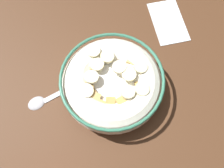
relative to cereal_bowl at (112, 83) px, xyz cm
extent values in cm
cube|color=#472B19|center=(0.00, 0.00, -4.31)|extent=(111.40, 111.40, 2.00)
cylinder|color=silver|center=(0.00, 0.00, -3.01)|extent=(10.73, 10.73, 0.60)
torus|color=silver|center=(0.00, 0.00, -0.27)|extent=(19.50, 19.50, 6.07)
torus|color=#337259|center=(0.00, 0.00, 2.47)|extent=(19.52, 19.52, 0.60)
cylinder|color=white|center=(0.00, 0.00, 1.05)|extent=(15.86, 15.86, 0.40)
cube|color=tan|center=(6.30, 3.07, 1.61)|extent=(2.52, 2.52, 1.01)
cube|color=#B78947|center=(4.18, 0.05, 1.55)|extent=(1.79, 1.77, 0.83)
cube|color=#AD7F42|center=(-1.76, -5.65, 1.80)|extent=(2.00, 1.96, 0.88)
cube|color=#B78947|center=(4.03, 4.69, 1.56)|extent=(2.30, 2.26, 0.95)
cube|color=tan|center=(4.83, -1.83, 1.63)|extent=(2.20, 2.19, 0.83)
cube|color=tan|center=(3.55, -2.80, 1.77)|extent=(2.18, 2.24, 1.00)
cube|color=#B78947|center=(2.37, -3.83, 1.73)|extent=(2.43, 2.41, 0.94)
cube|color=tan|center=(4.06, 1.97, 1.79)|extent=(2.48, 2.47, 0.92)
cube|color=tan|center=(0.93, 5.17, 1.61)|extent=(1.91, 1.98, 0.97)
cube|color=tan|center=(-4.15, 3.59, 1.78)|extent=(2.36, 2.32, 0.98)
cube|color=tan|center=(-2.84, -3.81, 1.66)|extent=(2.26, 2.31, 1.00)
cube|color=tan|center=(-0.38, -4.41, 1.81)|extent=(1.90, 1.92, 0.84)
cylinder|color=#F9EFC6|center=(-0.87, 3.10, 2.71)|extent=(2.75, 2.78, 0.84)
cylinder|color=#F9EFC6|center=(-2.24, 1.20, 2.76)|extent=(3.01, 3.01, 0.94)
cylinder|color=beige|center=(-4.39, -1.17, 2.59)|extent=(3.17, 3.19, 0.84)
cylinder|color=#F9EFC6|center=(2.64, -4.46, 2.53)|extent=(3.38, 3.41, 1.12)
cylinder|color=beige|center=(2.50, 2.98, 2.77)|extent=(3.72, 3.72, 0.95)
cylinder|color=beige|center=(1.78, 5.50, 2.69)|extent=(3.73, 3.74, 0.92)
cylinder|color=beige|center=(-2.69, -2.94, 2.41)|extent=(3.69, 3.72, 0.90)
cylinder|color=beige|center=(-2.56, 5.13, 2.76)|extent=(2.83, 2.87, 0.99)
cylinder|color=#F9EFC6|center=(-5.24, -3.84, 2.85)|extent=(3.32, 3.33, 0.70)
cylinder|color=#F9EFC6|center=(-0.40, -3.76, 2.72)|extent=(3.67, 3.68, 1.01)
ellipsoid|color=#A5A5AD|center=(3.96, -15.03, -2.91)|extent=(4.22, 4.44, 0.80)
cube|color=#A5A5AD|center=(-0.49, -8.29, -3.13)|extent=(7.79, 11.10, 0.36)
cube|color=silver|center=(-17.33, 11.96, -3.16)|extent=(13.19, 9.94, 0.30)
camera|label=1|loc=(15.86, 0.97, 41.61)|focal=37.05mm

